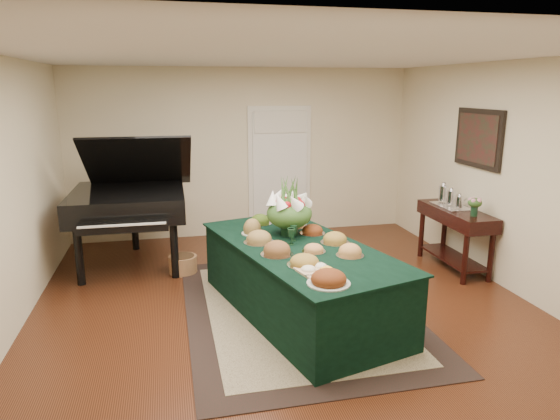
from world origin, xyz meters
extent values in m
plane|color=black|center=(0.00, 0.00, 0.00)|extent=(6.00, 6.00, 0.00)
cube|color=black|center=(0.10, -0.08, 0.01)|extent=(2.39, 3.35, 0.01)
cube|color=#C1B591|center=(0.10, -0.08, 0.01)|extent=(1.92, 2.87, 0.01)
cube|color=silver|center=(0.60, 2.98, 1.05)|extent=(1.05, 0.04, 2.10)
cube|color=white|center=(0.60, 2.96, 1.00)|extent=(0.90, 0.06, 2.00)
cube|color=black|center=(0.11, -0.16, 0.38)|extent=(1.80, 2.78, 0.76)
cube|color=black|center=(0.11, -0.16, 0.76)|extent=(1.87, 2.85, 0.02)
cylinder|color=beige|center=(-0.31, 0.36, 0.78)|extent=(0.25, 0.25, 0.01)
ellipsoid|color=#A07A40|center=(-0.31, 0.36, 0.85)|extent=(0.20, 0.20, 0.12)
cylinder|color=silver|center=(0.50, -0.61, 0.78)|extent=(0.28, 0.28, 0.01)
ellipsoid|color=#DD964F|center=(0.50, -0.61, 0.83)|extent=(0.23, 0.23, 0.09)
cylinder|color=silver|center=(-0.30, 0.01, 0.78)|extent=(0.33, 0.33, 0.01)
ellipsoid|color=#A07A40|center=(-0.30, 0.01, 0.83)|extent=(0.27, 0.27, 0.09)
cylinder|color=silver|center=(0.20, 0.92, 0.78)|extent=(0.31, 0.31, 0.01)
ellipsoid|color=#A47D30|center=(0.20, 0.92, 0.82)|extent=(0.25, 0.25, 0.07)
cylinder|color=beige|center=(0.07, -1.25, 0.78)|extent=(0.37, 0.37, 0.01)
ellipsoid|color=maroon|center=(0.07, -1.25, 0.83)|extent=(0.30, 0.30, 0.09)
cylinder|color=silver|center=(-0.19, -0.42, 0.78)|extent=(0.33, 0.33, 0.01)
ellipsoid|color=brown|center=(-0.19, -0.42, 0.84)|extent=(0.27, 0.27, 0.10)
cylinder|color=silver|center=(0.19, -0.42, 0.78)|extent=(0.24, 0.24, 0.01)
ellipsoid|color=#DD964F|center=(0.19, -0.42, 0.81)|extent=(0.20, 0.20, 0.06)
cylinder|color=silver|center=(-0.01, -0.77, 0.78)|extent=(0.33, 0.33, 0.01)
ellipsoid|color=#A47D30|center=(-0.01, -0.77, 0.82)|extent=(0.27, 0.27, 0.07)
cylinder|color=silver|center=(0.36, 0.20, 0.78)|extent=(0.29, 0.29, 0.01)
ellipsoid|color=maroon|center=(0.36, 0.20, 0.82)|extent=(0.24, 0.24, 0.07)
cylinder|color=silver|center=(0.22, 0.55, 0.78)|extent=(0.33, 0.33, 0.01)
ellipsoid|color=#DD964F|center=(0.22, 0.55, 0.83)|extent=(0.27, 0.27, 0.09)
cylinder|color=silver|center=(0.49, -0.18, 0.78)|extent=(0.31, 0.31, 0.01)
ellipsoid|color=#A47D30|center=(0.49, -0.18, 0.83)|extent=(0.25, 0.25, 0.08)
cylinder|color=silver|center=(-0.15, 0.74, 0.78)|extent=(0.28, 0.28, 0.01)
ellipsoid|color=#456319|center=(-0.15, 0.74, 0.83)|extent=(0.23, 0.23, 0.08)
cube|color=tan|center=(0.05, -0.96, 0.78)|extent=(0.38, 0.38, 0.02)
ellipsoid|color=silver|center=(-0.02, -0.93, 0.83)|extent=(0.14, 0.14, 0.08)
ellipsoid|color=silver|center=(0.11, -0.88, 0.83)|extent=(0.12, 0.12, 0.07)
cube|color=yellow|center=(0.12, -1.02, 0.82)|extent=(0.11, 0.11, 0.05)
cylinder|color=black|center=(0.09, 0.24, 0.87)|extent=(0.20, 0.20, 0.20)
ellipsoid|color=#355E25|center=(0.09, 0.24, 1.02)|extent=(0.51, 0.51, 0.33)
cylinder|color=black|center=(-2.33, 1.21, 0.37)|extent=(0.10, 0.10, 0.73)
cylinder|color=black|center=(-1.18, 1.20, 0.37)|extent=(0.10, 0.10, 0.73)
cylinder|color=black|center=(-1.74, 2.52, 0.37)|extent=(0.10, 0.10, 0.73)
cube|color=black|center=(-1.75, 1.84, 0.89)|extent=(1.48, 1.58, 0.31)
cube|color=black|center=(-1.76, 0.95, 0.78)|extent=(1.05, 0.23, 0.10)
cube|color=black|center=(-1.60, 1.99, 1.40)|extent=(1.42, 1.15, 0.81)
cylinder|color=#92613A|center=(-1.08, 1.35, 0.11)|extent=(0.37, 0.37, 0.23)
cylinder|color=black|center=(2.31, 0.17, 0.32)|extent=(0.07, 0.07, 0.65)
cylinder|color=black|center=(2.68, 0.17, 0.32)|extent=(0.07, 0.07, 0.65)
cylinder|color=black|center=(2.31, 1.27, 0.32)|extent=(0.07, 0.07, 0.65)
cylinder|color=black|center=(2.68, 1.27, 0.32)|extent=(0.07, 0.07, 0.65)
cube|color=black|center=(2.50, 0.72, 0.74)|extent=(0.45, 1.30, 0.18)
cube|color=black|center=(2.50, 0.72, 0.15)|extent=(0.38, 1.14, 0.03)
cube|color=silver|center=(2.50, 0.86, 0.83)|extent=(0.34, 0.58, 0.02)
cylinder|color=black|center=(2.50, 0.34, 0.89)|extent=(0.09, 0.09, 0.13)
ellipsoid|color=pink|center=(2.50, 0.34, 1.01)|extent=(0.19, 0.19, 0.13)
cube|color=black|center=(2.72, 0.72, 1.75)|extent=(0.04, 0.95, 0.75)
cube|color=#4C1419|center=(2.69, 0.72, 1.75)|extent=(0.01, 0.82, 0.62)
camera|label=1|loc=(-1.20, -5.00, 2.39)|focal=32.00mm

